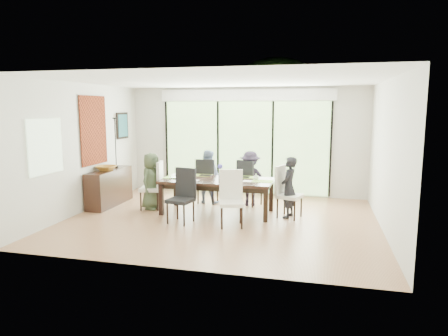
% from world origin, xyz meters
% --- Properties ---
extents(floor, '(6.00, 5.00, 0.01)m').
position_xyz_m(floor, '(0.00, 0.00, -0.01)').
color(floor, brown).
rests_on(floor, ground).
extents(ceiling, '(6.00, 5.00, 0.01)m').
position_xyz_m(ceiling, '(0.00, 0.00, 2.71)').
color(ceiling, white).
rests_on(ceiling, wall_back).
extents(wall_back, '(6.00, 0.02, 2.70)m').
position_xyz_m(wall_back, '(0.00, 2.51, 1.35)').
color(wall_back, beige).
rests_on(wall_back, floor).
extents(wall_front, '(6.00, 0.02, 2.70)m').
position_xyz_m(wall_front, '(0.00, -2.51, 1.35)').
color(wall_front, silver).
rests_on(wall_front, floor).
extents(wall_left, '(0.02, 5.00, 2.70)m').
position_xyz_m(wall_left, '(-3.01, 0.00, 1.35)').
color(wall_left, silver).
rests_on(wall_left, floor).
extents(wall_right, '(0.02, 5.00, 2.70)m').
position_xyz_m(wall_right, '(3.01, 0.00, 1.35)').
color(wall_right, silver).
rests_on(wall_right, floor).
extents(glass_doors, '(4.20, 0.02, 2.30)m').
position_xyz_m(glass_doors, '(0.00, 2.47, 1.20)').
color(glass_doors, '#598C3F').
rests_on(glass_doors, wall_back).
extents(blinds_header, '(4.40, 0.06, 0.28)m').
position_xyz_m(blinds_header, '(0.00, 2.46, 2.50)').
color(blinds_header, white).
rests_on(blinds_header, wall_back).
extents(mullion_a, '(0.05, 0.04, 2.30)m').
position_xyz_m(mullion_a, '(-2.10, 2.46, 1.20)').
color(mullion_a, black).
rests_on(mullion_a, wall_back).
extents(mullion_b, '(0.05, 0.04, 2.30)m').
position_xyz_m(mullion_b, '(-0.70, 2.46, 1.20)').
color(mullion_b, black).
rests_on(mullion_b, wall_back).
extents(mullion_c, '(0.05, 0.04, 2.30)m').
position_xyz_m(mullion_c, '(0.70, 2.46, 1.20)').
color(mullion_c, black).
rests_on(mullion_c, wall_back).
extents(mullion_d, '(0.05, 0.04, 2.30)m').
position_xyz_m(mullion_d, '(2.10, 2.46, 1.20)').
color(mullion_d, black).
rests_on(mullion_d, wall_back).
extents(side_window, '(0.02, 0.90, 1.00)m').
position_xyz_m(side_window, '(-2.97, -1.20, 1.50)').
color(side_window, '#8CAD7F').
rests_on(side_window, wall_left).
extents(deck, '(6.00, 1.80, 0.10)m').
position_xyz_m(deck, '(0.00, 3.40, -0.05)').
color(deck, brown).
rests_on(deck, ground).
extents(rail_top, '(6.00, 0.08, 0.06)m').
position_xyz_m(rail_top, '(0.00, 4.20, 0.55)').
color(rail_top, brown).
rests_on(rail_top, deck).
extents(foliage_left, '(3.20, 3.20, 3.20)m').
position_xyz_m(foliage_left, '(-1.80, 5.20, 1.44)').
color(foliage_left, '#14380F').
rests_on(foliage_left, ground).
extents(foliage_mid, '(4.00, 4.00, 4.00)m').
position_xyz_m(foliage_mid, '(0.40, 5.80, 1.80)').
color(foliage_mid, '#14380F').
rests_on(foliage_mid, ground).
extents(foliage_right, '(2.80, 2.80, 2.80)m').
position_xyz_m(foliage_right, '(2.20, 5.00, 1.26)').
color(foliage_right, '#14380F').
rests_on(foliage_right, ground).
extents(foliage_far, '(3.60, 3.60, 3.60)m').
position_xyz_m(foliage_far, '(-0.60, 6.50, 1.62)').
color(foliage_far, '#14380F').
rests_on(foliage_far, ground).
extents(table_top, '(2.30, 1.05, 0.06)m').
position_xyz_m(table_top, '(-0.20, 0.50, 0.69)').
color(table_top, black).
rests_on(table_top, floor).
extents(table_apron, '(2.10, 0.86, 0.10)m').
position_xyz_m(table_apron, '(-0.20, 0.50, 0.60)').
color(table_apron, black).
rests_on(table_apron, floor).
extents(table_leg_fl, '(0.09, 0.09, 0.66)m').
position_xyz_m(table_leg_fl, '(-1.28, 0.07, 0.33)').
color(table_leg_fl, black).
rests_on(table_leg_fl, floor).
extents(table_leg_fr, '(0.09, 0.09, 0.66)m').
position_xyz_m(table_leg_fr, '(0.88, 0.07, 0.33)').
color(table_leg_fr, black).
rests_on(table_leg_fr, floor).
extents(table_leg_bl, '(0.09, 0.09, 0.66)m').
position_xyz_m(table_leg_bl, '(-1.28, 0.93, 0.33)').
color(table_leg_bl, black).
rests_on(table_leg_bl, floor).
extents(table_leg_br, '(0.09, 0.09, 0.66)m').
position_xyz_m(table_leg_br, '(0.88, 0.93, 0.33)').
color(table_leg_br, black).
rests_on(table_leg_br, floor).
extents(chair_left_end, '(0.52, 0.52, 1.05)m').
position_xyz_m(chair_left_end, '(-1.70, 0.50, 0.53)').
color(chair_left_end, silver).
rests_on(chair_left_end, floor).
extents(chair_right_end, '(0.55, 0.55, 1.05)m').
position_xyz_m(chair_right_end, '(1.30, 0.50, 0.53)').
color(chair_right_end, white).
rests_on(chair_right_end, floor).
extents(chair_far_left, '(0.45, 0.45, 1.05)m').
position_xyz_m(chair_far_left, '(-0.65, 1.35, 0.53)').
color(chair_far_left, black).
rests_on(chair_far_left, floor).
extents(chair_far_right, '(0.58, 0.58, 1.05)m').
position_xyz_m(chair_far_right, '(0.35, 1.35, 0.53)').
color(chair_far_right, black).
rests_on(chair_far_right, floor).
extents(chair_near_left, '(0.52, 0.52, 1.05)m').
position_xyz_m(chair_near_left, '(-0.70, -0.37, 0.53)').
color(chair_near_left, black).
rests_on(chair_near_left, floor).
extents(chair_near_right, '(0.54, 0.54, 1.05)m').
position_xyz_m(chair_near_right, '(0.30, -0.37, 0.53)').
color(chair_near_right, white).
rests_on(chair_near_right, floor).
extents(person_left_end, '(0.47, 0.64, 1.23)m').
position_xyz_m(person_left_end, '(-1.68, 0.50, 0.62)').
color(person_left_end, '#3E4D33').
rests_on(person_left_end, floor).
extents(person_right_end, '(0.48, 0.64, 1.23)m').
position_xyz_m(person_right_end, '(1.28, 0.50, 0.62)').
color(person_right_end, black).
rests_on(person_right_end, floor).
extents(person_far_left, '(0.63, 0.46, 1.23)m').
position_xyz_m(person_far_left, '(-0.65, 1.33, 0.62)').
color(person_far_left, '#798DAF').
rests_on(person_far_left, floor).
extents(person_far_right, '(0.64, 0.48, 1.23)m').
position_xyz_m(person_far_right, '(0.35, 1.33, 0.62)').
color(person_far_right, '#261F2E').
rests_on(person_far_right, floor).
extents(placemat_left, '(0.42, 0.31, 0.01)m').
position_xyz_m(placemat_left, '(-1.15, 0.50, 0.72)').
color(placemat_left, '#82BB42').
rests_on(placemat_left, table_top).
extents(placemat_right, '(0.42, 0.31, 0.01)m').
position_xyz_m(placemat_right, '(0.75, 0.50, 0.72)').
color(placemat_right, '#85B741').
rests_on(placemat_right, table_top).
extents(placemat_far_l, '(0.42, 0.31, 0.01)m').
position_xyz_m(placemat_far_l, '(-0.65, 0.90, 0.72)').
color(placemat_far_l, '#95AE3E').
rests_on(placemat_far_l, table_top).
extents(placemat_far_r, '(0.42, 0.31, 0.01)m').
position_xyz_m(placemat_far_r, '(0.35, 0.90, 0.72)').
color(placemat_far_r, '#97C144').
rests_on(placemat_far_r, table_top).
extents(placemat_paper, '(0.42, 0.31, 0.01)m').
position_xyz_m(placemat_paper, '(-0.75, 0.20, 0.72)').
color(placemat_paper, white).
rests_on(placemat_paper, table_top).
extents(tablet_far_l, '(0.25, 0.17, 0.01)m').
position_xyz_m(tablet_far_l, '(-0.55, 0.85, 0.73)').
color(tablet_far_l, black).
rests_on(tablet_far_l, table_top).
extents(tablet_far_r, '(0.23, 0.16, 0.01)m').
position_xyz_m(tablet_far_r, '(0.30, 0.85, 0.73)').
color(tablet_far_r, black).
rests_on(tablet_far_r, table_top).
extents(papers, '(0.29, 0.21, 0.00)m').
position_xyz_m(papers, '(0.50, 0.45, 0.72)').
color(papers, white).
rests_on(papers, table_top).
extents(platter_base, '(0.25, 0.25, 0.02)m').
position_xyz_m(platter_base, '(-0.75, 0.20, 0.73)').
color(platter_base, white).
rests_on(platter_base, table_top).
extents(platter_snacks, '(0.19, 0.19, 0.01)m').
position_xyz_m(platter_snacks, '(-0.75, 0.20, 0.75)').
color(platter_snacks, '#DA5219').
rests_on(platter_snacks, table_top).
extents(vase, '(0.08, 0.08, 0.11)m').
position_xyz_m(vase, '(-0.15, 0.55, 0.77)').
color(vase, silver).
rests_on(vase, table_top).
extents(hyacinth_stems, '(0.04, 0.04, 0.15)m').
position_xyz_m(hyacinth_stems, '(-0.15, 0.55, 0.89)').
color(hyacinth_stems, '#337226').
rests_on(hyacinth_stems, table_top).
extents(hyacinth_blooms, '(0.11, 0.11, 0.11)m').
position_xyz_m(hyacinth_blooms, '(-0.15, 0.55, 0.99)').
color(hyacinth_blooms, '#514ABA').
rests_on(hyacinth_blooms, table_top).
extents(laptop, '(0.37, 0.33, 0.02)m').
position_xyz_m(laptop, '(-1.05, 0.40, 0.73)').
color(laptop, silver).
rests_on(laptop, table_top).
extents(cup_a, '(0.15, 0.15, 0.09)m').
position_xyz_m(cup_a, '(-0.90, 0.65, 0.76)').
color(cup_a, white).
rests_on(cup_a, table_top).
extents(cup_b, '(0.13, 0.13, 0.09)m').
position_xyz_m(cup_b, '(-0.05, 0.40, 0.76)').
color(cup_b, white).
rests_on(cup_b, table_top).
extents(cup_c, '(0.14, 0.14, 0.09)m').
position_xyz_m(cup_c, '(0.60, 0.60, 0.76)').
color(cup_c, white).
rests_on(cup_c, table_top).
extents(book, '(0.16, 0.22, 0.02)m').
position_xyz_m(book, '(0.05, 0.55, 0.73)').
color(book, white).
rests_on(book, table_top).
extents(sideboard, '(0.41, 1.44, 0.81)m').
position_xyz_m(sideboard, '(-2.76, 0.59, 0.41)').
color(sideboard, black).
rests_on(sideboard, floor).
extents(bowl, '(0.43, 0.43, 0.10)m').
position_xyz_m(bowl, '(-2.76, 0.49, 0.86)').
color(bowl, '#986521').
rests_on(bowl, sideboard).
extents(candlestick_base, '(0.09, 0.09, 0.04)m').
position_xyz_m(candlestick_base, '(-2.76, 0.94, 0.83)').
color(candlestick_base, black).
rests_on(candlestick_base, sideboard).
extents(candlestick_shaft, '(0.02, 0.02, 1.13)m').
position_xyz_m(candlestick_shaft, '(-2.76, 0.94, 1.40)').
color(candlestick_shaft, black).
rests_on(candlestick_shaft, sideboard).
extents(candlestick_pan, '(0.09, 0.09, 0.03)m').
position_xyz_m(candlestick_pan, '(-2.76, 0.94, 1.95)').
color(candlestick_pan, black).
rests_on(candlestick_pan, sideboard).
extents(candle, '(0.03, 0.03, 0.09)m').
position_xyz_m(candle, '(-2.76, 0.94, 2.01)').
color(candle, silver).
rests_on(candle, sideboard).
extents(tapestry, '(0.02, 1.00, 1.50)m').
position_xyz_m(tapestry, '(-2.97, 0.40, 1.70)').
color(tapestry, maroon).
rests_on(tapestry, wall_left).
extents(art_frame, '(0.03, 0.55, 0.65)m').
position_xyz_m(art_frame, '(-2.97, 1.70, 1.75)').
color(art_frame, black).
rests_on(art_frame, wall_left).
extents(art_canvas, '(0.01, 0.45, 0.55)m').
position_xyz_m(art_canvas, '(-2.95, 1.70, 1.75)').
color(art_canvas, '#17454C').
rests_on(art_canvas, wall_left).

